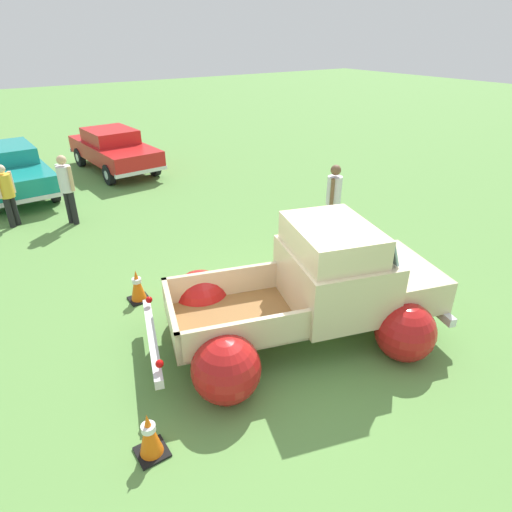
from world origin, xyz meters
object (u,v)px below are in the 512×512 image
object	(u,v)px
show_car_1	(114,149)
spectator_0	(334,197)
vintage_pickup_truck	(318,293)
spectator_2	(7,192)
lane_cone_0	(149,435)
spectator_1	(67,185)
lane_cone_1	(137,286)
show_car_0	(10,168)

from	to	relation	value
show_car_1	spectator_0	distance (m)	8.88
vintage_pickup_truck	spectator_0	distance (m)	3.81
spectator_0	spectator_2	xyz separation A→B (m)	(-6.21, 5.08, -0.13)
lane_cone_0	spectator_1	bearing A→B (deg)	82.70
lane_cone_0	lane_cone_1	bearing A→B (deg)	71.84
show_car_1	spectator_0	xyz separation A→B (m)	(2.44, -8.53, 0.25)
show_car_1	lane_cone_0	bearing A→B (deg)	-20.68
show_car_0	lane_cone_1	distance (m)	8.00
show_car_0	lane_cone_1	world-z (taller)	show_car_0
show_car_1	spectator_2	xyz separation A→B (m)	(-3.77, -3.45, 0.12)
spectator_1	spectator_2	distance (m)	1.46
spectator_2	lane_cone_1	size ratio (longest dim) A/B	2.53
spectator_2	lane_cone_0	distance (m)	8.44
vintage_pickup_truck	lane_cone_0	world-z (taller)	vintage_pickup_truck
show_car_0	spectator_1	size ratio (longest dim) A/B	2.64
spectator_0	lane_cone_0	xyz separation A→B (m)	(-5.91, -3.33, -0.72)
show_car_1	lane_cone_0	size ratio (longest dim) A/B	7.10
show_car_0	show_car_1	world-z (taller)	same
vintage_pickup_truck	show_car_0	size ratio (longest dim) A/B	1.06
vintage_pickup_truck	show_car_1	bearing A→B (deg)	105.29
vintage_pickup_truck	spectator_1	distance (m)	7.37
spectator_1	spectator_2	bearing A→B (deg)	-54.80
show_car_1	spectator_1	xyz separation A→B (m)	(-2.47, -4.12, 0.24)
show_car_0	vintage_pickup_truck	bearing A→B (deg)	14.02
show_car_1	lane_cone_0	world-z (taller)	show_car_1
show_car_1	lane_cone_1	xyz separation A→B (m)	(-2.39, -8.57, -0.47)
lane_cone_1	spectator_2	bearing A→B (deg)	105.06
show_car_1	spectator_0	size ratio (longest dim) A/B	2.49
show_car_1	spectator_2	size ratio (longest dim) A/B	2.80
lane_cone_1	show_car_0	bearing A→B (deg)	97.06
spectator_1	lane_cone_1	size ratio (longest dim) A/B	2.83
show_car_1	show_car_0	bearing A→B (deg)	-83.50
spectator_1	show_car_1	bearing A→B (deg)	-148.33
show_car_1	lane_cone_0	xyz separation A→B (m)	(-3.47, -11.86, -0.47)
show_car_1	spectator_1	world-z (taller)	spectator_1
spectator_1	show_car_0	bearing A→B (deg)	-102.91
vintage_pickup_truck	lane_cone_1	xyz separation A→B (m)	(-2.09, 2.58, -0.45)
show_car_1	lane_cone_1	world-z (taller)	show_car_1
vintage_pickup_truck	spectator_2	distance (m)	8.45
lane_cone_1	spectator_1	bearing A→B (deg)	91.12
spectator_1	spectator_2	size ratio (longest dim) A/B	1.12
vintage_pickup_truck	lane_cone_0	xyz separation A→B (m)	(-3.16, -0.71, -0.45)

